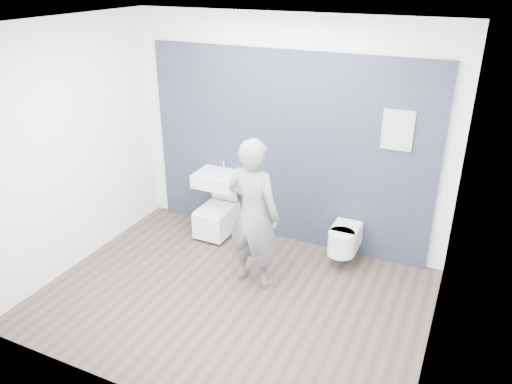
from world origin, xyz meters
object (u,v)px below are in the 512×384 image
at_px(washbasin, 218,179).
at_px(visitor, 253,214).
at_px(toilet_rounded, 344,239).
at_px(toilet_square, 217,218).

bearing_deg(washbasin, visitor, -43.20).
bearing_deg(toilet_rounded, toilet_square, -179.51).
height_order(washbasin, toilet_square, washbasin).
bearing_deg(toilet_square, visitor, -40.71).
distance_m(toilet_square, visitor, 1.33).
height_order(toilet_square, toilet_rounded, toilet_square).
bearing_deg(visitor, washbasin, -36.58).
relative_size(toilet_rounded, visitor, 0.32).
height_order(toilet_square, visitor, visitor).
bearing_deg(washbasin, toilet_rounded, -1.88).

